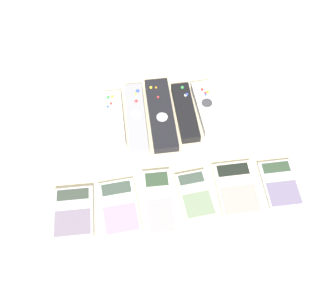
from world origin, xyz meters
The scene contains 12 objects.
ground_plane centered at (0.00, 0.00, 0.00)m, with size 3.00×3.00×0.00m, color beige.
remote_0 centered at (-0.11, 0.13, 0.01)m, with size 0.05×0.17×0.02m.
remote_1 centered at (-0.06, 0.13, 0.01)m, with size 0.05×0.21×0.02m.
remote_2 centered at (0.00, 0.13, 0.01)m, with size 0.07×0.22×0.02m.
remote_3 centered at (0.06, 0.13, 0.01)m, with size 0.05×0.17×0.02m.
remote_4 centered at (0.11, 0.13, 0.01)m, with size 0.05×0.16×0.03m.
calculator_0 centered at (-0.22, -0.10, 0.01)m, with size 0.09×0.12×0.02m.
calculator_1 centered at (-0.13, -0.10, 0.01)m, with size 0.08×0.13×0.01m.
calculator_2 centered at (-0.04, -0.10, 0.01)m, with size 0.07×0.16×0.01m.
calculator_3 centered at (0.04, -0.10, 0.01)m, with size 0.07×0.12×0.01m.
calculator_4 centered at (0.13, -0.10, 0.01)m, with size 0.09×0.13×0.01m.
calculator_5 centered at (0.23, -0.10, 0.01)m, with size 0.08×0.12×0.01m.
Camera 1 is at (-0.10, -0.57, 0.89)m, focal length 50.00 mm.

